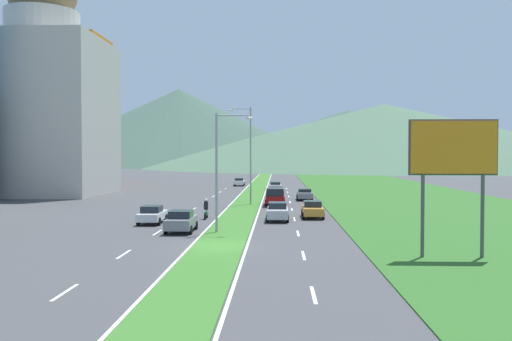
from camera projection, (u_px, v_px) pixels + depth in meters
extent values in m
plane|color=#424244|center=(218.00, 247.00, 33.68)|extent=(600.00, 600.00, 0.00)
cube|color=#387028|center=(257.00, 188.00, 93.61)|extent=(3.20, 240.00, 0.06)
cube|color=#2D6023|center=(378.00, 188.00, 92.78)|extent=(24.00, 240.00, 0.06)
cube|color=silver|center=(65.00, 292.00, 22.54)|extent=(0.16, 2.80, 0.01)
cube|color=silver|center=(124.00, 254.00, 31.18)|extent=(0.16, 2.80, 0.01)
cube|color=silver|center=(157.00, 233.00, 39.81)|extent=(0.16, 2.80, 0.01)
cube|color=silver|center=(179.00, 219.00, 48.44)|extent=(0.16, 2.80, 0.01)
cube|color=silver|center=(194.00, 209.00, 57.07)|extent=(0.16, 2.80, 0.01)
cube|color=silver|center=(205.00, 202.00, 65.71)|extent=(0.16, 2.80, 0.01)
cube|color=silver|center=(213.00, 196.00, 74.34)|extent=(0.16, 2.80, 0.01)
cube|color=silver|center=(220.00, 192.00, 82.97)|extent=(0.16, 2.80, 0.01)
cube|color=silver|center=(226.00, 188.00, 91.60)|extent=(0.16, 2.80, 0.01)
cube|color=silver|center=(314.00, 295.00, 22.13)|extent=(0.16, 2.80, 0.01)
cube|color=silver|center=(304.00, 255.00, 30.77)|extent=(0.16, 2.80, 0.01)
cube|color=silver|center=(298.00, 233.00, 39.40)|extent=(0.16, 2.80, 0.01)
cube|color=silver|center=(294.00, 219.00, 48.03)|extent=(0.16, 2.80, 0.01)
cube|color=silver|center=(292.00, 209.00, 56.66)|extent=(0.16, 2.80, 0.01)
cube|color=silver|center=(290.00, 202.00, 65.30)|extent=(0.16, 2.80, 0.01)
cube|color=silver|center=(289.00, 197.00, 73.93)|extent=(0.16, 2.80, 0.01)
cube|color=silver|center=(288.00, 192.00, 82.56)|extent=(0.16, 2.80, 0.01)
cube|color=silver|center=(287.00, 189.00, 91.19)|extent=(0.16, 2.80, 0.01)
cube|color=silver|center=(246.00, 188.00, 93.68)|extent=(0.16, 240.00, 0.01)
cube|color=silver|center=(267.00, 188.00, 93.54)|extent=(0.16, 240.00, 0.01)
cube|color=#B7B2A8|center=(43.00, 117.00, 77.92)|extent=(17.28, 17.28, 21.94)
cylinder|color=beige|center=(42.00, 26.00, 77.54)|extent=(10.28, 10.28, 3.91)
cube|color=orange|center=(72.00, 111.00, 104.86)|extent=(12.27, 12.27, 28.10)
cone|color=#3D5647|center=(179.00, 127.00, 297.22)|extent=(170.20, 170.20, 41.21)
cone|color=#3D5647|center=(348.00, 138.00, 267.92)|extent=(171.52, 171.52, 27.41)
cone|color=#47664C|center=(384.00, 135.00, 258.25)|extent=(230.79, 230.79, 29.45)
cylinder|color=#99999E|center=(217.00, 173.00, 39.63)|extent=(0.18, 0.18, 8.65)
cylinder|color=#99999E|center=(233.00, 115.00, 39.48)|extent=(2.37, 0.15, 0.10)
ellipsoid|color=silver|center=(249.00, 118.00, 39.46)|extent=(0.56, 0.28, 0.20)
cylinder|color=#99999E|center=(251.00, 156.00, 61.93)|extent=(0.18, 0.18, 10.99)
cylinder|color=#99999E|center=(240.00, 109.00, 61.75)|extent=(2.29, 0.23, 0.10)
ellipsoid|color=silver|center=(230.00, 110.00, 61.73)|extent=(0.56, 0.28, 0.20)
cylinder|color=#4C4C51|center=(423.00, 216.00, 30.00)|extent=(0.20, 0.20, 4.64)
cylinder|color=#4C4C51|center=(482.00, 216.00, 29.87)|extent=(0.20, 0.20, 4.64)
cube|color=orange|center=(454.00, 147.00, 29.72)|extent=(4.61, 0.16, 2.86)
cube|color=#4C4C51|center=(453.00, 147.00, 29.84)|extent=(4.81, 0.08, 3.06)
cube|color=silver|center=(152.00, 216.00, 45.14)|extent=(1.74, 4.16, 0.61)
cube|color=black|center=(152.00, 209.00, 44.95)|extent=(1.50, 1.83, 0.54)
cylinder|color=black|center=(146.00, 218.00, 46.47)|extent=(0.22, 0.64, 0.64)
cylinder|color=black|center=(166.00, 218.00, 46.40)|extent=(0.22, 0.64, 0.64)
cylinder|color=black|center=(138.00, 221.00, 43.89)|extent=(0.22, 0.64, 0.64)
cylinder|color=black|center=(159.00, 221.00, 43.82)|extent=(0.22, 0.64, 0.64)
cube|color=#B2B2B7|center=(277.00, 213.00, 47.07)|extent=(1.76, 4.53, 0.73)
cube|color=black|center=(277.00, 205.00, 47.23)|extent=(1.52, 1.99, 0.51)
cylinder|color=black|center=(288.00, 219.00, 45.64)|extent=(0.22, 0.64, 0.64)
cylinder|color=black|center=(267.00, 219.00, 45.71)|extent=(0.22, 0.64, 0.64)
cylinder|color=black|center=(287.00, 215.00, 48.45)|extent=(0.22, 0.64, 0.64)
cylinder|color=black|center=(268.00, 215.00, 48.51)|extent=(0.22, 0.64, 0.64)
cube|color=#C6842D|center=(313.00, 211.00, 49.13)|extent=(1.76, 4.19, 0.67)
cube|color=black|center=(312.00, 204.00, 49.28)|extent=(1.51, 1.84, 0.52)
cylinder|color=black|center=(323.00, 216.00, 47.81)|extent=(0.22, 0.64, 0.64)
cylinder|color=black|center=(304.00, 216.00, 47.88)|extent=(0.22, 0.64, 0.64)
cylinder|color=black|center=(321.00, 213.00, 50.41)|extent=(0.22, 0.64, 0.64)
cylinder|color=black|center=(302.00, 213.00, 50.47)|extent=(0.22, 0.64, 0.64)
cube|color=silver|center=(239.00, 182.00, 99.59)|extent=(1.71, 4.53, 0.63)
cube|color=black|center=(239.00, 179.00, 99.39)|extent=(1.47, 1.99, 0.46)
cylinder|color=black|center=(235.00, 184.00, 101.03)|extent=(0.22, 0.64, 0.64)
cylinder|color=black|center=(244.00, 184.00, 100.97)|extent=(0.22, 0.64, 0.64)
cylinder|color=black|center=(234.00, 184.00, 98.23)|extent=(0.22, 0.64, 0.64)
cylinder|color=black|center=(243.00, 184.00, 98.17)|extent=(0.22, 0.64, 0.64)
cube|color=#B2B2B7|center=(275.00, 187.00, 84.86)|extent=(1.77, 4.37, 0.70)
cube|color=black|center=(275.00, 183.00, 85.02)|extent=(1.53, 1.92, 0.41)
cylinder|color=black|center=(281.00, 190.00, 83.48)|extent=(0.22, 0.64, 0.64)
cylinder|color=black|center=(270.00, 190.00, 83.55)|extent=(0.22, 0.64, 0.64)
cylinder|color=black|center=(281.00, 189.00, 86.19)|extent=(0.22, 0.64, 0.64)
cylinder|color=black|center=(270.00, 189.00, 86.26)|extent=(0.22, 0.64, 0.64)
cube|color=slate|center=(181.00, 222.00, 40.22)|extent=(1.84, 4.25, 0.74)
cube|color=black|center=(181.00, 214.00, 40.03)|extent=(1.58, 1.87, 0.53)
cylinder|color=black|center=(173.00, 225.00, 41.58)|extent=(0.22, 0.64, 0.64)
cylinder|color=black|center=(196.00, 225.00, 41.51)|extent=(0.22, 0.64, 0.64)
cylinder|color=black|center=(166.00, 230.00, 38.95)|extent=(0.22, 0.64, 0.64)
cylinder|color=black|center=(190.00, 230.00, 38.88)|extent=(0.22, 0.64, 0.64)
cube|color=slate|center=(305.00, 195.00, 68.16)|extent=(1.80, 4.18, 0.68)
cube|color=black|center=(305.00, 190.00, 68.31)|extent=(1.55, 1.84, 0.40)
cylinder|color=black|center=(312.00, 198.00, 66.84)|extent=(0.22, 0.64, 0.64)
cylinder|color=black|center=(298.00, 198.00, 66.91)|extent=(0.22, 0.64, 0.64)
cylinder|color=black|center=(311.00, 197.00, 69.42)|extent=(0.22, 0.64, 0.64)
cylinder|color=black|center=(297.00, 197.00, 69.49)|extent=(0.22, 0.64, 0.64)
cube|color=maroon|center=(275.00, 198.00, 61.07)|extent=(2.00, 5.40, 0.80)
cube|color=black|center=(275.00, 192.00, 59.45)|extent=(1.84, 2.00, 0.80)
cube|color=maroon|center=(283.00, 192.00, 62.11)|extent=(0.10, 3.20, 0.44)
cube|color=maroon|center=(267.00, 192.00, 62.19)|extent=(0.10, 3.20, 0.44)
cube|color=maroon|center=(275.00, 191.00, 63.70)|extent=(1.84, 0.10, 0.44)
cylinder|color=black|center=(284.00, 203.00, 59.43)|extent=(0.26, 0.80, 0.80)
cylinder|color=black|center=(266.00, 203.00, 59.50)|extent=(0.26, 0.80, 0.80)
cylinder|color=black|center=(284.00, 201.00, 62.66)|extent=(0.26, 0.80, 0.80)
cylinder|color=black|center=(267.00, 201.00, 62.74)|extent=(0.26, 0.80, 0.80)
cylinder|color=black|center=(207.00, 215.00, 49.04)|extent=(0.10, 0.60, 0.60)
cylinder|color=black|center=(205.00, 216.00, 47.64)|extent=(0.12, 0.60, 0.60)
cube|color=#0C5128|center=(206.00, 213.00, 48.34)|extent=(0.20, 1.12, 0.25)
ellipsoid|color=#0C5128|center=(206.00, 209.00, 48.53)|extent=(0.24, 0.44, 0.24)
cube|color=black|center=(206.00, 205.00, 48.21)|extent=(0.36, 0.28, 0.70)
sphere|color=silver|center=(206.00, 200.00, 48.25)|extent=(0.26, 0.26, 0.26)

